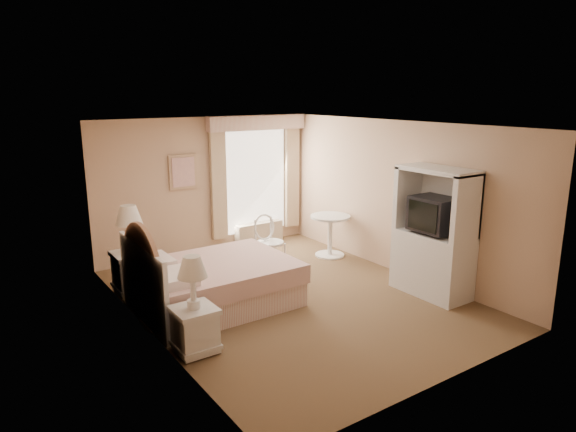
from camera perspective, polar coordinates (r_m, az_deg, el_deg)
room at (r=7.24m, az=0.34°, el=0.17°), size 4.21×5.51×2.51m
window at (r=9.97m, az=-3.42°, el=4.42°), size 2.05×0.22×2.51m
framed_art at (r=9.32m, az=-11.58°, el=4.82°), size 0.52×0.04×0.62m
bed at (r=7.28m, az=-8.71°, el=-7.35°), size 2.12×1.63×1.44m
nightstand_near at (r=6.06m, az=-10.36°, el=-11.02°), size 0.47×0.47×1.15m
nightstand_far at (r=7.97m, az=-16.95°, el=-4.78°), size 0.54×0.54×1.32m
round_table at (r=9.35m, az=4.70°, el=-1.45°), size 0.72×0.72×0.76m
cafe_chair at (r=8.64m, az=-2.27°, el=-2.44°), size 0.52×0.52×0.94m
armoire at (r=7.81m, az=15.87°, el=-2.88°), size 0.57×1.14×1.89m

